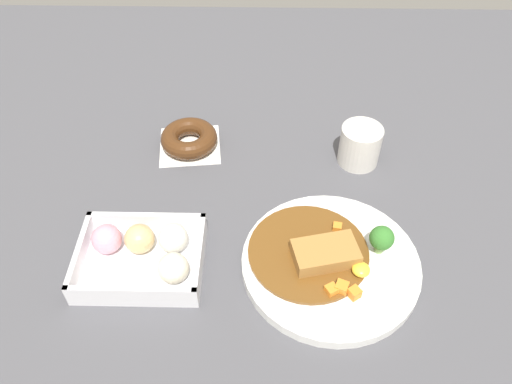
# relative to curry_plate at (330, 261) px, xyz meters

# --- Properties ---
(ground_plane) EXTENTS (1.60, 1.60, 0.00)m
(ground_plane) POSITION_rel_curry_plate_xyz_m (0.13, -0.06, -0.01)
(ground_plane) COLOR #4C4C51
(curry_plate) EXTENTS (0.28, 0.28, 0.07)m
(curry_plate) POSITION_rel_curry_plate_xyz_m (0.00, 0.00, 0.00)
(curry_plate) COLOR white
(curry_plate) RESTS_ON ground_plane
(donut_box) EXTENTS (0.19, 0.15, 0.06)m
(donut_box) POSITION_rel_curry_plate_xyz_m (0.29, -0.00, 0.01)
(donut_box) COLOR white
(donut_box) RESTS_ON ground_plane
(chocolate_ring_donut) EXTENTS (0.13, 0.13, 0.04)m
(chocolate_ring_donut) POSITION_rel_curry_plate_xyz_m (0.25, -0.28, 0.00)
(chocolate_ring_donut) COLOR white
(chocolate_ring_donut) RESTS_ON ground_plane
(coffee_mug) EXTENTS (0.08, 0.08, 0.08)m
(coffee_mug) POSITION_rel_curry_plate_xyz_m (-0.07, -0.25, 0.02)
(coffee_mug) COLOR silver
(coffee_mug) RESTS_ON ground_plane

